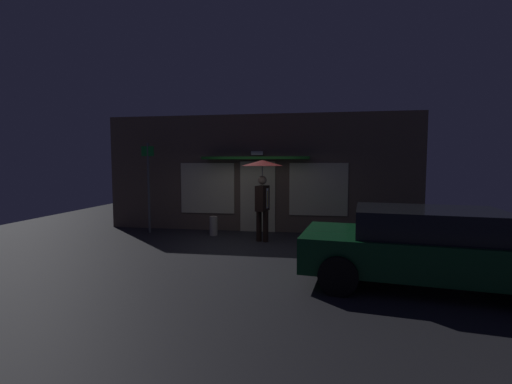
# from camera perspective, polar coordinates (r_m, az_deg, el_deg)

# --- Properties ---
(ground_plane) EXTENTS (18.00, 18.00, 0.00)m
(ground_plane) POSITION_cam_1_polar(r_m,az_deg,el_deg) (9.03, -1.90, -9.00)
(ground_plane) COLOR #26262B
(building_facade) EXTENTS (9.86, 1.00, 3.66)m
(building_facade) POSITION_cam_1_polar(r_m,az_deg,el_deg) (11.09, 0.40, 3.02)
(building_facade) COLOR brown
(building_facade) RESTS_ON ground
(person_with_umbrella) EXTENTS (1.12, 1.12, 2.22)m
(person_with_umbrella) POSITION_cam_1_polar(r_m,az_deg,el_deg) (9.50, 1.05, 2.01)
(person_with_umbrella) COLOR black
(person_with_umbrella) RESTS_ON ground
(parked_car) EXTENTS (4.43, 2.53, 1.34)m
(parked_car) POSITION_cam_1_polar(r_m,az_deg,el_deg) (6.83, 25.95, -7.85)
(parked_car) COLOR #0C3F1E
(parked_car) RESTS_ON ground
(street_sign_post) EXTENTS (0.40, 0.07, 2.76)m
(street_sign_post) POSITION_cam_1_polar(r_m,az_deg,el_deg) (11.27, -17.02, 1.47)
(street_sign_post) COLOR #595B60
(street_sign_post) RESTS_ON ground
(sidewalk_bollard) EXTENTS (0.23, 0.23, 0.57)m
(sidewalk_bollard) POSITION_cam_1_polar(r_m,az_deg,el_deg) (10.54, -6.90, -5.49)
(sidewalk_bollard) COLOR #B2A899
(sidewalk_bollard) RESTS_ON ground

